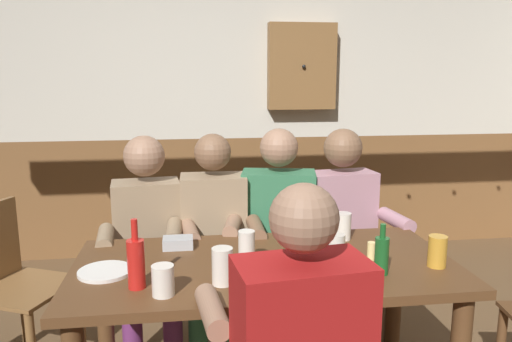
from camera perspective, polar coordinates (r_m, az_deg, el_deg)
back_wall_upper at (r=4.28m, az=-3.63°, el=14.09°), size 5.66×0.12×1.54m
back_wall_wainscot at (r=4.40m, az=-3.43°, el=-2.66°), size 5.66×0.12×1.00m
dining_table at (r=2.25m, az=1.05°, el=-13.05°), size 1.65×0.80×0.74m
person_0 at (r=2.80m, az=-12.23°, el=-7.32°), size 0.53×0.55×1.22m
person_1 at (r=2.81m, az=-4.77°, el=-7.14°), size 0.51×0.52×1.22m
person_2 at (r=2.84m, az=2.53°, el=-6.54°), size 0.60×0.59×1.24m
person_3 at (r=2.93m, az=10.20°, el=-6.20°), size 0.56×0.53×1.24m
chair_empty_near_left at (r=2.97m, az=-26.19°, el=-11.26°), size 0.58×0.58×0.88m
table_candle at (r=2.28m, az=13.04°, el=-8.90°), size 0.04×0.04×0.08m
condiment_caddy at (r=2.40m, az=-8.89°, el=-8.08°), size 0.14×0.10×0.05m
plate_0 at (r=2.19m, az=-16.81°, el=-10.90°), size 0.22×0.22×0.01m
bottle_0 at (r=1.98m, az=-13.52°, el=-10.08°), size 0.07×0.07×0.27m
bottle_1 at (r=2.12m, az=14.14°, el=-9.22°), size 0.06×0.06×0.21m
pint_glass_0 at (r=2.22m, az=9.15°, el=-8.68°), size 0.08×0.08×0.12m
pint_glass_1 at (r=2.52m, az=9.92°, el=-6.21°), size 0.08×0.08×0.13m
pint_glass_2 at (r=2.28m, az=19.97°, el=-8.60°), size 0.08×0.08×0.13m
pint_glass_3 at (r=1.92m, az=-10.56°, el=-12.16°), size 0.08×0.08×0.12m
pint_glass_4 at (r=1.98m, az=-3.86°, el=-10.77°), size 0.08×0.08×0.15m
pint_glass_5 at (r=2.14m, az=-1.07°, el=-8.87°), size 0.07×0.07×0.16m
wall_dart_cabinet at (r=4.24m, az=5.24°, el=11.78°), size 0.56×0.15×0.70m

